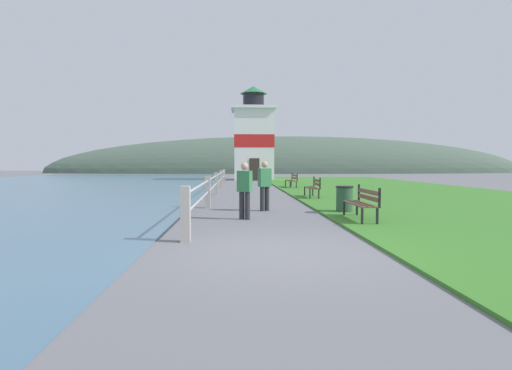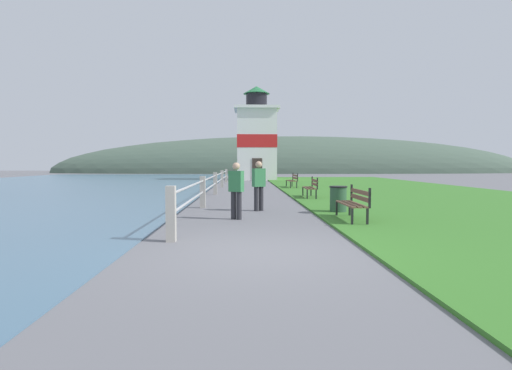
% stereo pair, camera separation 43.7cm
% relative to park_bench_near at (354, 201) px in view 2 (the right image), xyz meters
% --- Properties ---
extents(ground_plane, '(160.00, 160.00, 0.00)m').
position_rel_park_bench_near_xyz_m(ground_plane, '(-2.59, -3.53, -0.54)').
color(ground_plane, slate).
extents(grass_verge, '(12.00, 43.74, 0.06)m').
position_rel_park_bench_near_xyz_m(grass_verge, '(5.23, 11.05, -0.51)').
color(grass_verge, '#387528').
rests_on(grass_verge, ground_plane).
extents(seawall_railing, '(0.18, 23.97, 1.09)m').
position_rel_park_bench_near_xyz_m(seawall_railing, '(-4.32, 9.36, 0.10)').
color(seawall_railing, '#A8A399').
rests_on(seawall_railing, ground_plane).
extents(park_bench_near, '(0.48, 1.72, 0.94)m').
position_rel_park_bench_near_xyz_m(park_bench_near, '(0.00, 0.00, 0.00)').
color(park_bench_near, brown).
rests_on(park_bench_near, ground_plane).
extents(park_bench_midway, '(0.53, 1.69, 0.94)m').
position_rel_park_bench_near_xyz_m(park_bench_midway, '(0.03, 6.93, -0.00)').
color(park_bench_midway, brown).
rests_on(park_bench_midway, ground_plane).
extents(park_bench_far, '(0.55, 1.79, 0.94)m').
position_rel_park_bench_near_xyz_m(park_bench_far, '(0.12, 14.21, 0.00)').
color(park_bench_far, brown).
rests_on(park_bench_far, ground_plane).
extents(lighthouse, '(4.09, 4.09, 8.69)m').
position_rel_park_bench_near_xyz_m(lighthouse, '(-1.73, 27.04, 3.24)').
color(lighthouse, white).
rests_on(lighthouse, ground_plane).
extents(person_strolling, '(0.43, 0.36, 1.56)m').
position_rel_park_bench_near_xyz_m(person_strolling, '(-3.10, 0.56, 0.31)').
color(person_strolling, '#28282D').
rests_on(person_strolling, ground_plane).
extents(person_by_railing, '(0.45, 0.36, 1.60)m').
position_rel_park_bench_near_xyz_m(person_by_railing, '(-2.42, 2.49, 0.33)').
color(person_by_railing, '#28282D').
rests_on(person_by_railing, ground_plane).
extents(trash_bin, '(0.54, 0.54, 0.84)m').
position_rel_park_bench_near_xyz_m(trash_bin, '(-0.01, 1.76, -0.11)').
color(trash_bin, '#2D5138').
rests_on(trash_bin, ground_plane).
extents(distant_hillside, '(80.00, 16.00, 12.00)m').
position_rel_park_bench_near_xyz_m(distant_hillside, '(5.41, 55.63, -0.54)').
color(distant_hillside, '#475B4C').
rests_on(distant_hillside, ground_plane).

